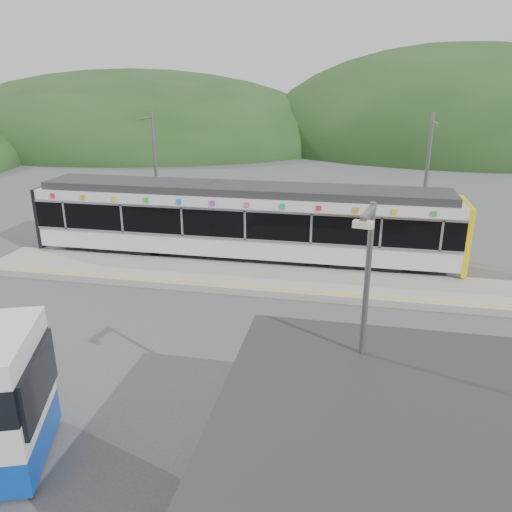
# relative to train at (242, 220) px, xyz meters

# --- Properties ---
(ground) EXTENTS (120.00, 120.00, 0.00)m
(ground) POSITION_rel_train_xyz_m (1.64, -6.00, -2.06)
(ground) COLOR #4C4C4F
(ground) RESTS_ON ground
(hills) EXTENTS (146.00, 149.00, 26.00)m
(hills) POSITION_rel_train_xyz_m (7.83, -0.71, -2.06)
(hills) COLOR #1E3D19
(hills) RESTS_ON ground
(platform) EXTENTS (26.00, 3.20, 0.30)m
(platform) POSITION_rel_train_xyz_m (1.64, -2.70, -1.91)
(platform) COLOR #9E9E99
(platform) RESTS_ON ground
(yellow_line) EXTENTS (26.00, 0.10, 0.01)m
(yellow_line) POSITION_rel_train_xyz_m (1.64, -4.00, -1.76)
(yellow_line) COLOR yellow
(yellow_line) RESTS_ON platform
(train) EXTENTS (20.44, 3.01, 3.74)m
(train) POSITION_rel_train_xyz_m (0.00, 0.00, 0.00)
(train) COLOR black
(train) RESTS_ON ground
(catenary_mast_west) EXTENTS (0.18, 1.80, 7.00)m
(catenary_mast_west) POSITION_rel_train_xyz_m (-5.36, 2.56, 1.58)
(catenary_mast_west) COLOR slate
(catenary_mast_west) RESTS_ON ground
(catenary_mast_east) EXTENTS (0.18, 1.80, 7.00)m
(catenary_mast_east) POSITION_rel_train_xyz_m (8.64, 2.56, 1.58)
(catenary_mast_east) COLOR slate
(catenary_mast_east) RESTS_ON ground
(station_shelter) EXTENTS (9.20, 6.20, 3.00)m
(station_shelter) POSITION_rel_train_xyz_m (7.64, -15.00, -0.51)
(station_shelter) COLOR olive
(station_shelter) RESTS_ON ground
(lamp_post) EXTENTS (0.38, 1.12, 6.25)m
(lamp_post) POSITION_rel_train_xyz_m (5.60, -13.37, 1.66)
(lamp_post) COLOR slate
(lamp_post) RESTS_ON ground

